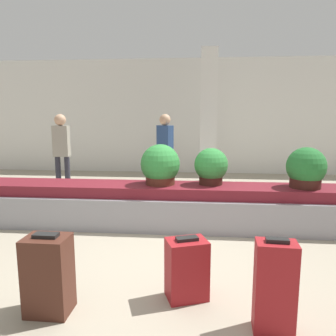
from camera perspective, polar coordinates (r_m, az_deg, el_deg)
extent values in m
plane|color=#9E937F|center=(3.91, -1.68, -15.78)|extent=(18.00, 18.00, 0.00)
cube|color=silver|center=(9.40, 2.64, 8.92)|extent=(18.00, 0.06, 3.20)
cube|color=gray|center=(4.95, 0.00, -7.41)|extent=(6.45, 0.80, 0.47)
cube|color=maroon|center=(4.87, 0.00, -3.84)|extent=(6.19, 0.64, 0.16)
cube|color=silver|center=(8.03, 7.05, 8.80)|extent=(0.39, 0.39, 3.20)
cube|color=#472319|center=(3.04, -20.12, -17.12)|extent=(0.36, 0.28, 0.67)
cube|color=black|center=(2.91, -20.51, -10.93)|extent=(0.20, 0.10, 0.03)
cube|color=maroon|center=(2.76, 18.09, -19.21)|extent=(0.31, 0.22, 0.72)
cube|color=black|center=(2.60, 18.51, -11.87)|extent=(0.17, 0.08, 0.03)
cube|color=maroon|center=(3.10, 3.27, -17.18)|extent=(0.42, 0.36, 0.55)
cube|color=black|center=(2.99, 3.32, -12.19)|extent=(0.22, 0.15, 0.03)
cylinder|color=#4C2319|center=(4.87, -1.35, -1.98)|extent=(0.43, 0.43, 0.15)
sphere|color=#2D7F38|center=(4.83, -1.36, 0.73)|extent=(0.58, 0.58, 0.58)
cylinder|color=#381914|center=(4.91, 7.46, -1.91)|extent=(0.34, 0.34, 0.16)
sphere|color=#2D7F38|center=(4.87, 7.52, 0.57)|extent=(0.50, 0.50, 0.50)
cylinder|color=#381914|center=(5.04, 22.77, -2.30)|extent=(0.42, 0.42, 0.15)
sphere|color=#236B2D|center=(5.00, 22.93, 0.25)|extent=(0.55, 0.55, 0.55)
cylinder|color=#282833|center=(6.98, -1.34, -1.10)|extent=(0.11, 0.11, 0.80)
cylinder|color=#282833|center=(6.96, 0.30, -1.13)|extent=(0.11, 0.11, 0.80)
cube|color=navy|center=(6.87, -0.53, 4.79)|extent=(0.37, 0.33, 0.63)
sphere|color=tan|center=(6.85, -0.53, 8.41)|extent=(0.23, 0.23, 0.23)
cylinder|color=#282833|center=(7.25, -18.54, -1.19)|extent=(0.11, 0.11, 0.80)
cylinder|color=#282833|center=(7.17, -17.08, -1.23)|extent=(0.11, 0.11, 0.80)
cube|color=gray|center=(7.12, -18.10, 4.48)|extent=(0.33, 0.19, 0.63)
sphere|color=tan|center=(7.10, -18.28, 7.96)|extent=(0.23, 0.23, 0.23)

